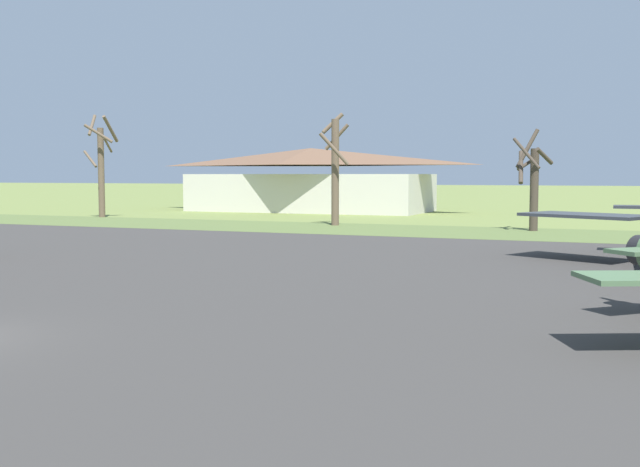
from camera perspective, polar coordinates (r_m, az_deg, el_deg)
asphalt_apron at (r=31.90m, az=-8.45°, el=-3.21°), size 76.10×44.47×0.05m
grass_verge_strip at (r=57.84m, az=6.10°, el=0.23°), size 136.10×12.00×0.06m
bare_tree_far_left at (r=77.94m, az=-16.11°, el=5.03°), size 3.49×3.29×10.19m
bare_tree_left_of_center at (r=62.87m, az=1.14°, el=5.08°), size 2.90×2.93×9.41m
bare_tree_center at (r=58.81m, az=15.64°, el=3.89°), size 2.93×3.06×7.72m
visitor_building at (r=88.89m, az=-0.73°, el=4.00°), size 28.53×12.70×7.34m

